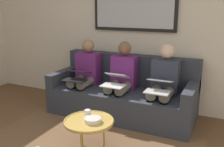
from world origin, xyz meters
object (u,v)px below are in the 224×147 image
object	(u,v)px
laptop_black	(77,75)
laptop_silver	(159,85)
coffee_table	(89,122)
laptop_white	(116,80)
person_middle	(122,77)
framed_mirror	(134,13)
person_left	(164,82)
person_right	(85,73)
cup	(88,113)
bowl	(93,120)
couch	(123,94)

from	to	relation	value
laptop_black	laptop_silver	bearing A→B (deg)	-179.61
laptop_silver	coffee_table	bearing A→B (deg)	58.71
laptop_silver	laptop_white	world-z (taller)	laptop_white
coffee_table	person_middle	bearing A→B (deg)	-85.62
laptop_white	laptop_black	distance (m)	0.64
framed_mirror	laptop_white	size ratio (longest dim) A/B	3.61
framed_mirror	person_middle	distance (m)	1.05
framed_mirror	laptop_silver	xyz separation A→B (m)	(-0.64, 0.70, -0.92)
framed_mirror	coffee_table	distance (m)	1.98
framed_mirror	coffee_table	xyz separation A→B (m)	(-0.09, 1.61, -1.16)
person_left	laptop_silver	size ratio (longest dim) A/B	3.10
person_middle	person_right	size ratio (longest dim) A/B	1.00
laptop_white	laptop_black	size ratio (longest dim) A/B	1.08
person_right	laptop_black	size ratio (longest dim) A/B	3.24
cup	bowl	distance (m)	0.15
cup	laptop_black	xyz separation A→B (m)	(0.67, -0.82, 0.18)
framed_mirror	laptop_silver	size ratio (longest dim) A/B	3.75
person_left	laptop_black	world-z (taller)	person_left
framed_mirror	laptop_silver	distance (m)	1.32
bowl	framed_mirror	bearing A→B (deg)	-84.87
coffee_table	laptop_white	size ratio (longest dim) A/B	1.49
framed_mirror	person_left	xyz separation A→B (m)	(-0.64, 0.46, -0.94)
couch	framed_mirror	world-z (taller)	framed_mirror
laptop_silver	person_middle	size ratio (longest dim) A/B	0.32
framed_mirror	laptop_black	xyz separation A→B (m)	(0.64, 0.71, -0.92)
bowl	laptop_silver	world-z (taller)	laptop_silver
couch	coffee_table	world-z (taller)	couch
bowl	coffee_table	bearing A→B (deg)	-13.54
laptop_silver	person_middle	distance (m)	0.68
couch	laptop_silver	size ratio (longest dim) A/B	5.98
framed_mirror	cup	world-z (taller)	framed_mirror
couch	coffee_table	distance (m)	1.22
cup	laptop_silver	world-z (taller)	laptop_silver
cup	laptop_silver	size ratio (longest dim) A/B	0.24
framed_mirror	laptop_white	bearing A→B (deg)	90.00
person_middle	laptop_black	world-z (taller)	person_middle
framed_mirror	laptop_black	world-z (taller)	framed_mirror
cup	laptop_silver	xyz separation A→B (m)	(-0.61, -0.83, 0.19)
coffee_table	bowl	bearing A→B (deg)	166.46
couch	laptop_silver	world-z (taller)	couch
couch	framed_mirror	distance (m)	1.30
framed_mirror	laptop_silver	world-z (taller)	framed_mirror
cup	laptop_black	bearing A→B (deg)	-50.94
laptop_silver	bowl	bearing A→B (deg)	61.80
framed_mirror	person_left	distance (m)	1.23
bowl	person_right	distance (m)	1.42
couch	framed_mirror	bearing A→B (deg)	-90.00
person_left	person_middle	distance (m)	0.64
person_left	laptop_black	xyz separation A→B (m)	(1.28, 0.25, 0.02)
framed_mirror	person_right	bearing A→B (deg)	35.53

